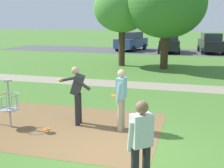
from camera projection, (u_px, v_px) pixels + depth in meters
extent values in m
plane|color=#47752D|center=(120.00, 154.00, 6.71)|extent=(160.00, 160.00, 0.00)
cube|color=brown|center=(65.00, 127.00, 8.44)|extent=(5.40, 3.87, 0.01)
cylinder|color=#9E9EA3|center=(9.00, 104.00, 8.27)|extent=(0.05, 0.05, 1.35)
cylinder|color=#9E9EA3|center=(7.00, 80.00, 8.12)|extent=(0.24, 0.24, 0.04)
torus|color=#9E9EA3|center=(9.00, 95.00, 8.21)|extent=(0.58, 0.58, 0.02)
torus|color=#9E9EA3|center=(10.00, 109.00, 8.29)|extent=(0.55, 0.55, 0.03)
cylinder|color=#9E9EA3|center=(10.00, 109.00, 8.30)|extent=(0.48, 0.48, 0.02)
cylinder|color=gray|center=(17.00, 102.00, 8.19)|extent=(0.01, 0.01, 0.40)
cylinder|color=gray|center=(18.00, 101.00, 8.33)|extent=(0.01, 0.01, 0.40)
cylinder|color=gray|center=(16.00, 100.00, 8.45)|extent=(0.01, 0.01, 0.40)
cylinder|color=gray|center=(12.00, 100.00, 8.48)|extent=(0.01, 0.01, 0.40)
cylinder|color=gray|center=(6.00, 100.00, 8.43)|extent=(0.01, 0.01, 0.40)
cylinder|color=gray|center=(2.00, 101.00, 8.31)|extent=(0.01, 0.01, 0.40)
cylinder|color=gray|center=(0.00, 103.00, 8.17)|extent=(0.01, 0.01, 0.40)
cylinder|color=gray|center=(2.00, 104.00, 8.06)|extent=(0.01, 0.01, 0.40)
cylinder|color=gray|center=(7.00, 104.00, 8.02)|extent=(0.01, 0.01, 0.40)
cylinder|color=gray|center=(12.00, 104.00, 8.07)|extent=(0.01, 0.01, 0.40)
cylinder|color=#232328|center=(77.00, 110.00, 8.44)|extent=(0.14, 0.14, 0.92)
cylinder|color=#232328|center=(79.00, 108.00, 8.65)|extent=(0.14, 0.14, 0.92)
cube|color=#2D2D33|center=(78.00, 84.00, 8.39)|extent=(0.42, 0.40, 0.60)
sphere|color=tan|center=(75.00, 71.00, 8.31)|extent=(0.22, 0.22, 0.22)
cylinder|color=#2D2D33|center=(69.00, 79.00, 8.57)|extent=(0.59, 0.16, 0.21)
cylinder|color=gold|center=(60.00, 80.00, 8.62)|extent=(0.22, 0.22, 0.02)
cylinder|color=#2D2D33|center=(82.00, 84.00, 8.20)|extent=(0.48, 0.15, 0.37)
cube|color=silver|center=(141.00, 130.00, 4.90)|extent=(0.42, 0.40, 0.56)
sphere|color=brown|center=(142.00, 107.00, 4.81)|extent=(0.22, 0.22, 0.22)
cylinder|color=silver|center=(131.00, 136.00, 4.86)|extent=(0.17, 0.18, 0.55)
cylinder|color=silver|center=(150.00, 133.00, 5.01)|extent=(0.17, 0.18, 0.55)
cylinder|color=white|center=(136.00, 139.00, 5.11)|extent=(0.22, 0.22, 0.02)
cylinder|color=tan|center=(120.00, 115.00, 8.01)|extent=(0.14, 0.14, 0.92)
cylinder|color=tan|center=(122.00, 113.00, 8.21)|extent=(0.14, 0.14, 0.92)
cube|color=#84B7D1|center=(121.00, 88.00, 7.95)|extent=(0.24, 0.37, 0.56)
sphere|color=tan|center=(121.00, 73.00, 7.87)|extent=(0.22, 0.22, 0.22)
cylinder|color=#84B7D1|center=(119.00, 92.00, 7.80)|extent=(0.17, 0.10, 0.55)
cylinder|color=#84B7D1|center=(123.00, 89.00, 8.15)|extent=(0.17, 0.10, 0.55)
cylinder|color=orange|center=(115.00, 96.00, 8.06)|extent=(0.22, 0.22, 0.02)
cylinder|color=orange|center=(4.00, 93.00, 12.27)|extent=(0.21, 0.21, 0.02)
cylinder|color=orange|center=(47.00, 129.00, 8.23)|extent=(0.21, 0.21, 0.02)
cylinder|color=#422D1E|center=(122.00, 48.00, 19.51)|extent=(0.43, 0.43, 2.39)
ellipsoid|color=#4C8E3D|center=(122.00, 8.00, 18.95)|extent=(3.69, 3.69, 3.14)
cylinder|color=#422D1E|center=(164.00, 52.00, 18.29)|extent=(0.47, 0.47, 2.14)
ellipsoid|color=#38752D|center=(166.00, 4.00, 17.68)|extent=(4.84, 4.84, 4.12)
cube|color=#4C4C51|center=(178.00, 52.00, 28.24)|extent=(36.00, 6.00, 0.01)
cube|color=#2D4784|center=(131.00, 43.00, 29.42)|extent=(2.78, 4.51, 0.90)
cube|color=#2D333D|center=(131.00, 35.00, 29.25)|extent=(2.07, 2.51, 0.64)
cylinder|color=black|center=(129.00, 46.00, 31.05)|extent=(0.32, 0.63, 0.60)
cylinder|color=black|center=(145.00, 47.00, 30.18)|extent=(0.32, 0.63, 0.60)
cylinder|color=black|center=(117.00, 48.00, 28.85)|extent=(0.32, 0.63, 0.60)
cylinder|color=black|center=(134.00, 49.00, 27.97)|extent=(0.32, 0.63, 0.60)
cube|color=black|center=(169.00, 44.00, 27.67)|extent=(2.22, 4.36, 0.90)
cube|color=#2D333D|center=(169.00, 36.00, 27.50)|extent=(1.80, 2.33, 0.64)
cylinder|color=black|center=(159.00, 48.00, 29.17)|extent=(0.24, 0.62, 0.60)
cylinder|color=black|center=(178.00, 48.00, 28.86)|extent=(0.24, 0.62, 0.60)
cylinder|color=black|center=(159.00, 50.00, 26.66)|extent=(0.24, 0.62, 0.60)
cylinder|color=black|center=(179.00, 51.00, 26.36)|extent=(0.24, 0.62, 0.60)
cube|color=black|center=(211.00, 45.00, 27.14)|extent=(2.30, 4.39, 0.90)
cube|color=#2D333D|center=(211.00, 36.00, 26.98)|extent=(1.84, 2.36, 0.64)
cylinder|color=black|center=(198.00, 48.00, 28.63)|extent=(0.25, 0.62, 0.60)
cylinder|color=black|center=(218.00, 49.00, 28.37)|extent=(0.25, 0.62, 0.60)
cylinder|color=black|center=(202.00, 51.00, 26.11)|extent=(0.25, 0.62, 0.60)
cylinder|color=black|center=(223.00, 51.00, 25.85)|extent=(0.25, 0.62, 0.60)
cube|color=gray|center=(159.00, 86.00, 13.59)|extent=(40.00, 1.53, 0.00)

